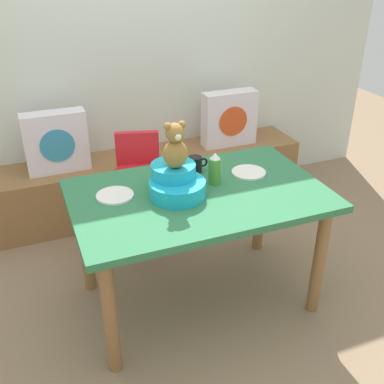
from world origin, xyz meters
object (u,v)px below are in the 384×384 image
at_px(infant_seat_teal, 176,182).
at_px(dinner_plate_near, 115,195).
at_px(dinner_plate_far, 249,172).
at_px(coffee_mug, 196,164).
at_px(teddy_bear, 175,146).
at_px(highchair, 139,175).
at_px(dining_table, 199,209).
at_px(ketchup_bottle, 215,169).
at_px(pillow_floral_left, 56,142).
at_px(pillow_floral_right, 229,119).

bearing_deg(infant_seat_teal, dinner_plate_near, 162.83).
bearing_deg(infant_seat_teal, dinner_plate_far, 9.97).
bearing_deg(coffee_mug, teddy_bear, -132.32).
bearing_deg(highchair, dining_table, -79.34).
distance_m(highchair, teddy_bear, 0.88).
height_order(dinner_plate_near, dinner_plate_far, same).
bearing_deg(ketchup_bottle, teddy_bear, -169.53).
bearing_deg(teddy_bear, highchair, 91.42).
distance_m(dining_table, infant_seat_teal, 0.21).
bearing_deg(ketchup_bottle, dinner_plate_far, 9.57).
height_order(highchair, teddy_bear, teddy_bear).
bearing_deg(dining_table, dinner_plate_far, 16.56).
distance_m(highchair, dinner_plate_far, 0.84).
xyz_separation_m(dining_table, teddy_bear, (-0.12, 0.02, 0.38)).
height_order(pillow_floral_left, dinner_plate_near, pillow_floral_left).
xyz_separation_m(ketchup_bottle, dinner_plate_far, (0.24, 0.04, -0.08)).
xyz_separation_m(highchair, teddy_bear, (0.02, -0.72, 0.50)).
bearing_deg(coffee_mug, pillow_floral_left, 127.26).
bearing_deg(dinner_plate_near, infant_seat_teal, -17.17).
bearing_deg(dining_table, dinner_plate_near, 164.71).
xyz_separation_m(pillow_floral_left, infant_seat_teal, (0.50, -1.14, 0.13)).
bearing_deg(infant_seat_teal, ketchup_bottle, 10.35).
distance_m(dining_table, teddy_bear, 0.40).
height_order(pillow_floral_right, teddy_bear, teddy_bear).
bearing_deg(pillow_floral_left, pillow_floral_right, 0.00).
xyz_separation_m(coffee_mug, dinner_plate_far, (0.28, -0.13, -0.04)).
relative_size(pillow_floral_right, teddy_bear, 1.76).
height_order(pillow_floral_right, dinner_plate_near, pillow_floral_right).
distance_m(pillow_floral_right, infant_seat_teal, 1.43).
xyz_separation_m(infant_seat_teal, dinner_plate_far, (0.48, 0.08, -0.07)).
bearing_deg(dinner_plate_near, dining_table, -15.29).
relative_size(dining_table, dinner_plate_near, 6.86).
bearing_deg(infant_seat_teal, teddy_bear, -90.00).
xyz_separation_m(infant_seat_teal, dinner_plate_near, (-0.31, 0.10, -0.07)).
xyz_separation_m(coffee_mug, dinner_plate_near, (-0.51, -0.12, -0.04)).
distance_m(infant_seat_teal, teddy_bear, 0.21).
relative_size(dining_table, coffee_mug, 11.44).
bearing_deg(infant_seat_teal, pillow_floral_right, 52.85).
height_order(ketchup_bottle, coffee_mug, ketchup_bottle).
distance_m(highchair, infant_seat_teal, 0.78).
bearing_deg(coffee_mug, ketchup_bottle, -75.51).
bearing_deg(highchair, coffee_mug, -66.59).
bearing_deg(pillow_floral_right, dinner_plate_far, -109.86).
height_order(dining_table, dinner_plate_near, dinner_plate_near).
bearing_deg(pillow_floral_right, highchair, -154.68).
height_order(infant_seat_teal, dinner_plate_near, infant_seat_teal).
distance_m(dining_table, ketchup_bottle, 0.24).
xyz_separation_m(highchair, coffee_mug, (0.22, -0.50, 0.27)).
bearing_deg(highchair, pillow_floral_left, 139.15).
height_order(ketchup_bottle, dinner_plate_far, ketchup_bottle).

